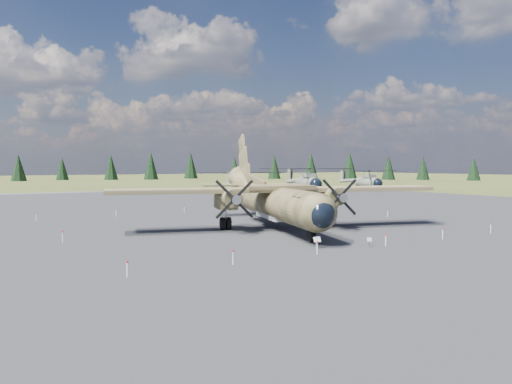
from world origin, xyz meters
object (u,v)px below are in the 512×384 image
helicopter_far (368,176)px  helicopter_mid (308,175)px  transport_plane (274,197)px  helicopter_near (244,179)px

helicopter_far → helicopter_mid: bearing=-164.3°
transport_plane → helicopter_far: size_ratio=1.34×
helicopter_far → helicopter_near: bearing=-170.3°
helicopter_mid → helicopter_far: (18.24, 2.45, -0.42)m
transport_plane → helicopter_near: transport_plane is taller
helicopter_near → helicopter_mid: (13.51, -1.50, 0.48)m
transport_plane → helicopter_mid: bearing=65.8°
transport_plane → helicopter_near: 46.69m
helicopter_mid → helicopter_far: bearing=24.3°
helicopter_far → transport_plane: bearing=-133.4°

